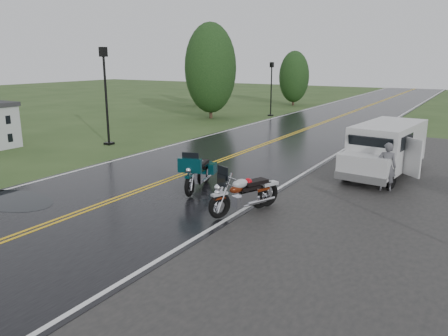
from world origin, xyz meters
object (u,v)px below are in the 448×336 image
van_white (348,154)px  person_at_van (387,168)px  lamp_post_far_left (271,89)px  lamp_post_near_left (106,96)px  motorcycle_silver (219,195)px  motorcycle_teal (189,177)px  motorcycle_red (219,199)px

van_white → person_at_van: bearing=-14.6°
van_white → lamp_post_far_left: size_ratio=1.23×
van_white → lamp_post_near_left: (-12.19, 0.60, 1.43)m
motorcycle_silver → lamp_post_far_left: lamp_post_far_left is taller
motorcycle_silver → van_white: bearing=94.2°
motorcycle_teal → motorcycle_silver: 2.11m
motorcycle_silver → lamp_post_far_left: bearing=134.0°
lamp_post_near_left → lamp_post_far_left: (2.06, 14.64, -0.40)m
van_white → person_at_van: van_white is taller
lamp_post_near_left → motorcycle_teal: bearing=-30.4°
motorcycle_silver → lamp_post_far_left: size_ratio=0.59×
lamp_post_far_left → person_at_van: bearing=-53.8°
van_white → person_at_van: (1.42, -0.53, -0.18)m
motorcycle_red → lamp_post_far_left: (-8.31, 20.83, 1.42)m
motorcycle_teal → motorcycle_silver: bearing=-48.5°
lamp_post_far_left → lamp_post_near_left: bearing=-98.0°
motorcycle_silver → lamp_post_near_left: lamp_post_near_left is taller
motorcycle_red → person_at_van: size_ratio=1.25×
person_at_van → lamp_post_near_left: (-13.61, 1.13, 1.61)m
motorcycle_red → van_white: size_ratio=0.40×
motorcycle_red → motorcycle_teal: size_ratio=0.86×
motorcycle_red → motorcycle_silver: (0.01, 0.02, 0.11)m
person_at_van → lamp_post_far_left: size_ratio=0.40×
motorcycle_teal → person_at_van: size_ratio=1.46×
van_white → lamp_post_near_left: bearing=-176.8°
motorcycle_red → van_white: 5.89m
person_at_van → lamp_post_near_left: lamp_post_near_left is taller
van_white → lamp_post_near_left: lamp_post_near_left is taller
motorcycle_red → van_white: (1.82, 5.59, 0.38)m
motorcycle_red → motorcycle_silver: motorcycle_silver is taller
motorcycle_red → lamp_post_near_left: (-10.37, 6.19, 1.82)m
motorcycle_red → lamp_post_near_left: bearing=171.7°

